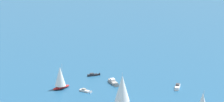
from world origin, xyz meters
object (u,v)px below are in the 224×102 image
object	(u,v)px
sailboat_ahead	(122,90)
motorboat_outer_ring_c	(177,87)
motorboat_outer_ring_b	(94,75)
motorboat_trailing	(114,83)
sailboat_outer_ring_e	(60,78)
motorboat_far_stbd	(86,91)

from	to	relation	value
sailboat_ahead	motorboat_outer_ring_c	world-z (taller)	sailboat_ahead
sailboat_ahead	motorboat_outer_ring_b	size ratio (longest dim) A/B	2.22
motorboat_trailing	sailboat_outer_ring_e	size ratio (longest dim) A/B	0.83
motorboat_far_stbd	sailboat_outer_ring_e	bearing A→B (deg)	-115.64
motorboat_far_stbd	motorboat_outer_ring_b	distance (m)	23.67
motorboat_outer_ring_c	sailboat_outer_ring_e	xyz separation A→B (m)	(-4.29, -50.47, 4.50)
motorboat_trailing	motorboat_outer_ring_b	xyz separation A→B (m)	(-13.68, -7.98, -0.23)
motorboat_trailing	motorboat_outer_ring_c	bearing A→B (deg)	72.28
motorboat_far_stbd	motorboat_outer_ring_c	size ratio (longest dim) A/B	0.72
motorboat_trailing	motorboat_outer_ring_c	distance (m)	28.17
motorboat_trailing	sailboat_ahead	world-z (taller)	sailboat_ahead
motorboat_outer_ring_c	sailboat_outer_ring_e	size ratio (longest dim) A/B	0.68
sailboat_ahead	motorboat_outer_ring_c	bearing A→B (deg)	124.42
motorboat_trailing	motorboat_outer_ring_c	xyz separation A→B (m)	(8.57, 26.84, -0.13)
motorboat_far_stbd	sailboat_ahead	bearing A→B (deg)	38.35
sailboat_ahead	motorboat_trailing	bearing A→B (deg)	-178.53
sailboat_ahead	sailboat_outer_ring_e	world-z (taller)	sailboat_ahead
motorboat_trailing	motorboat_outer_ring_c	size ratio (longest dim) A/B	1.22
motorboat_outer_ring_b	motorboat_far_stbd	bearing A→B (deg)	-11.68
motorboat_trailing	motorboat_outer_ring_b	distance (m)	15.84
motorboat_outer_ring_b	motorboat_outer_ring_c	world-z (taller)	motorboat_outer_ring_c
motorboat_far_stbd	motorboat_trailing	bearing A→B (deg)	126.63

